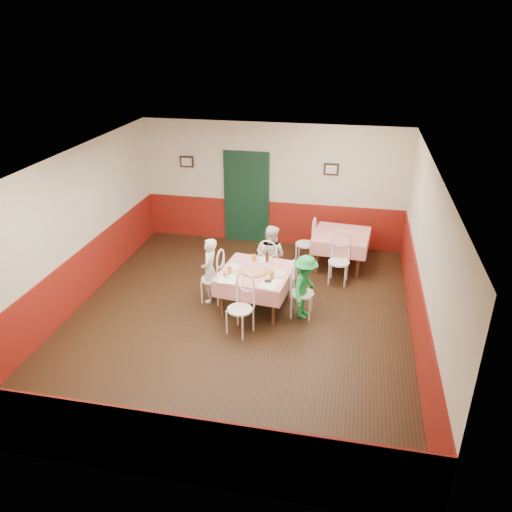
% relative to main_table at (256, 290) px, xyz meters
% --- Properties ---
extents(floor, '(7.00, 7.00, 0.00)m').
position_rel_main_table_xyz_m(floor, '(-0.23, -0.45, -0.38)').
color(floor, black).
rests_on(floor, ground).
extents(ceiling, '(7.00, 7.00, 0.00)m').
position_rel_main_table_xyz_m(ceiling, '(-0.23, -0.45, 2.42)').
color(ceiling, white).
rests_on(ceiling, back_wall).
extents(back_wall, '(6.00, 0.10, 2.80)m').
position_rel_main_table_xyz_m(back_wall, '(-0.23, 3.05, 1.02)').
color(back_wall, beige).
rests_on(back_wall, ground).
extents(front_wall, '(6.00, 0.10, 2.80)m').
position_rel_main_table_xyz_m(front_wall, '(-0.23, -3.95, 1.02)').
color(front_wall, beige).
rests_on(front_wall, ground).
extents(left_wall, '(0.10, 7.00, 2.80)m').
position_rel_main_table_xyz_m(left_wall, '(-3.23, -0.45, 1.02)').
color(left_wall, beige).
rests_on(left_wall, ground).
extents(right_wall, '(0.10, 7.00, 2.80)m').
position_rel_main_table_xyz_m(right_wall, '(2.77, -0.45, 1.02)').
color(right_wall, beige).
rests_on(right_wall, ground).
extents(wainscot_back, '(6.00, 0.03, 1.00)m').
position_rel_main_table_xyz_m(wainscot_back, '(-0.23, 3.04, 0.12)').
color(wainscot_back, maroon).
rests_on(wainscot_back, ground).
extents(wainscot_front, '(6.00, 0.03, 1.00)m').
position_rel_main_table_xyz_m(wainscot_front, '(-0.23, -3.93, 0.12)').
color(wainscot_front, maroon).
rests_on(wainscot_front, ground).
extents(wainscot_left, '(0.03, 7.00, 1.00)m').
position_rel_main_table_xyz_m(wainscot_left, '(-3.22, -0.45, 0.12)').
color(wainscot_left, maroon).
rests_on(wainscot_left, ground).
extents(wainscot_right, '(0.03, 7.00, 1.00)m').
position_rel_main_table_xyz_m(wainscot_right, '(2.75, -0.45, 0.12)').
color(wainscot_right, maroon).
rests_on(wainscot_right, ground).
extents(door, '(0.96, 0.06, 2.10)m').
position_rel_main_table_xyz_m(door, '(-0.83, 3.00, 0.68)').
color(door, black).
rests_on(door, ground).
extents(picture_left, '(0.32, 0.03, 0.26)m').
position_rel_main_table_xyz_m(picture_left, '(-2.23, 3.00, 1.48)').
color(picture_left, black).
rests_on(picture_left, back_wall).
extents(picture_right, '(0.32, 0.03, 0.26)m').
position_rel_main_table_xyz_m(picture_right, '(1.07, 3.00, 1.48)').
color(picture_right, black).
rests_on(picture_right, back_wall).
extents(thermostat, '(0.10, 0.03, 0.10)m').
position_rel_main_table_xyz_m(thermostat, '(-2.13, 3.00, 1.12)').
color(thermostat, white).
rests_on(thermostat, back_wall).
extents(main_table, '(1.36, 1.36, 0.77)m').
position_rel_main_table_xyz_m(main_table, '(0.00, 0.00, 0.00)').
color(main_table, red).
rests_on(main_table, ground).
extents(second_table, '(1.21, 1.21, 0.77)m').
position_rel_main_table_xyz_m(second_table, '(1.42, 2.03, 0.00)').
color(second_table, red).
rests_on(second_table, ground).
extents(chair_left, '(0.46, 0.46, 0.90)m').
position_rel_main_table_xyz_m(chair_left, '(-0.84, 0.10, 0.08)').
color(chair_left, white).
rests_on(chair_left, ground).
extents(chair_right, '(0.43, 0.43, 0.90)m').
position_rel_main_table_xyz_m(chair_right, '(0.84, -0.10, 0.08)').
color(chair_right, white).
rests_on(chair_right, ground).
extents(chair_far, '(0.45, 0.45, 0.90)m').
position_rel_main_table_xyz_m(chair_far, '(0.10, 0.84, 0.08)').
color(chair_far, white).
rests_on(chair_far, ground).
extents(chair_near, '(0.55, 0.55, 0.90)m').
position_rel_main_table_xyz_m(chair_near, '(-0.10, -0.84, 0.08)').
color(chair_near, white).
rests_on(chair_near, ground).
extents(chair_second_a, '(0.45, 0.45, 0.90)m').
position_rel_main_table_xyz_m(chair_second_a, '(0.67, 2.03, 0.08)').
color(chair_second_a, white).
rests_on(chair_second_a, ground).
extents(chair_second_b, '(0.45, 0.45, 0.90)m').
position_rel_main_table_xyz_m(chair_second_b, '(1.42, 1.28, 0.08)').
color(chair_second_b, white).
rests_on(chair_second_b, ground).
extents(pizza, '(0.55, 0.55, 0.03)m').
position_rel_main_table_xyz_m(pizza, '(-0.03, -0.03, 0.40)').
color(pizza, '#B74723').
rests_on(pizza, main_table).
extents(plate_left, '(0.28, 0.28, 0.01)m').
position_rel_main_table_xyz_m(plate_left, '(-0.43, 0.05, 0.39)').
color(plate_left, white).
rests_on(plate_left, main_table).
extents(plate_right, '(0.28, 0.28, 0.01)m').
position_rel_main_table_xyz_m(plate_right, '(0.42, -0.04, 0.39)').
color(plate_right, white).
rests_on(plate_right, main_table).
extents(plate_far, '(0.28, 0.28, 0.01)m').
position_rel_main_table_xyz_m(plate_far, '(0.07, 0.44, 0.39)').
color(plate_far, white).
rests_on(plate_far, main_table).
extents(glass_a, '(0.08, 0.08, 0.14)m').
position_rel_main_table_xyz_m(glass_a, '(-0.43, -0.20, 0.45)').
color(glass_a, '#BF7219').
rests_on(glass_a, main_table).
extents(glass_b, '(0.09, 0.09, 0.15)m').
position_rel_main_table_xyz_m(glass_b, '(0.33, -0.25, 0.46)').
color(glass_b, '#BF7219').
rests_on(glass_b, main_table).
extents(glass_c, '(0.08, 0.08, 0.13)m').
position_rel_main_table_xyz_m(glass_c, '(-0.12, 0.39, 0.45)').
color(glass_c, '#BF7219').
rests_on(glass_c, main_table).
extents(beer_bottle, '(0.07, 0.07, 0.23)m').
position_rel_main_table_xyz_m(beer_bottle, '(0.13, 0.38, 0.50)').
color(beer_bottle, '#381C0A').
rests_on(beer_bottle, main_table).
extents(shaker_a, '(0.04, 0.04, 0.09)m').
position_rel_main_table_xyz_m(shaker_a, '(-0.45, -0.38, 0.43)').
color(shaker_a, silver).
rests_on(shaker_a, main_table).
extents(shaker_b, '(0.04, 0.04, 0.09)m').
position_rel_main_table_xyz_m(shaker_b, '(-0.41, -0.39, 0.43)').
color(shaker_b, silver).
rests_on(shaker_b, main_table).
extents(shaker_c, '(0.04, 0.04, 0.09)m').
position_rel_main_table_xyz_m(shaker_c, '(-0.50, -0.32, 0.43)').
color(shaker_c, '#B23319').
rests_on(shaker_c, main_table).
extents(menu_left, '(0.31, 0.41, 0.00)m').
position_rel_main_table_xyz_m(menu_left, '(-0.41, -0.38, 0.39)').
color(menu_left, white).
rests_on(menu_left, main_table).
extents(menu_right, '(0.41, 0.48, 0.00)m').
position_rel_main_table_xyz_m(menu_right, '(0.32, -0.41, 0.39)').
color(menu_right, white).
rests_on(menu_right, main_table).
extents(wallet, '(0.12, 0.10, 0.02)m').
position_rel_main_table_xyz_m(wallet, '(0.28, -0.36, 0.40)').
color(wallet, black).
rests_on(wallet, main_table).
extents(diner_left, '(0.31, 0.46, 1.25)m').
position_rel_main_table_xyz_m(diner_left, '(-0.89, 0.11, 0.25)').
color(diner_left, gray).
rests_on(diner_left, ground).
extents(diner_far, '(0.74, 0.65, 1.28)m').
position_rel_main_table_xyz_m(diner_far, '(0.11, 0.89, 0.26)').
color(diner_far, gray).
rests_on(diner_far, ground).
extents(diner_right, '(0.58, 0.83, 1.18)m').
position_rel_main_table_xyz_m(diner_right, '(0.89, -0.11, 0.21)').
color(diner_right, gray).
rests_on(diner_right, ground).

